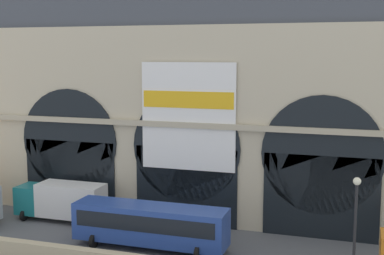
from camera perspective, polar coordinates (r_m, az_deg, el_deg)
ground_plane at (r=38.78m, az=-3.06°, el=-12.58°), size 200.00×200.00×0.00m
station_building at (r=43.74m, az=0.49°, el=2.77°), size 43.84×5.82×19.76m
box_truck_midwest at (r=44.96m, az=-13.87°, el=-7.60°), size 7.50×2.91×3.12m
bus_center at (r=37.71m, az=-4.55°, el=-10.32°), size 11.00×3.25×3.10m
street_lamp_quayside at (r=31.09m, az=17.18°, el=-9.62°), size 0.44×0.44×6.90m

